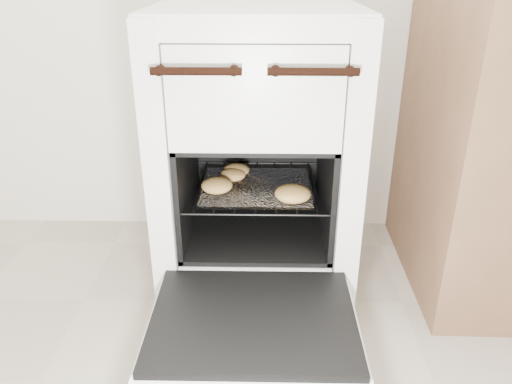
# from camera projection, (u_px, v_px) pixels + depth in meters

# --- Properties ---
(stove) EXTENTS (0.56, 0.62, 0.86)m
(stove) POSITION_uv_depth(u_px,v_px,m) (257.00, 159.00, 1.52)
(stove) COLOR silver
(stove) RESTS_ON ground
(oven_door) EXTENTS (0.50, 0.39, 0.04)m
(oven_door) POSITION_uv_depth(u_px,v_px,m) (253.00, 322.00, 1.19)
(oven_door) COLOR black
(oven_door) RESTS_ON stove
(oven_rack) EXTENTS (0.41, 0.39, 0.01)m
(oven_rack) POSITION_uv_depth(u_px,v_px,m) (256.00, 186.00, 1.49)
(oven_rack) COLOR black
(oven_rack) RESTS_ON stove
(foil_sheet) EXTENTS (0.32, 0.28, 0.01)m
(foil_sheet) POSITION_uv_depth(u_px,v_px,m) (256.00, 187.00, 1.47)
(foil_sheet) COLOR white
(foil_sheet) RESTS_ON oven_rack
(baked_rolls) EXTENTS (0.35, 0.30, 0.04)m
(baked_rolls) POSITION_uv_depth(u_px,v_px,m) (250.00, 183.00, 1.44)
(baked_rolls) COLOR tan
(baked_rolls) RESTS_ON foil_sheet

